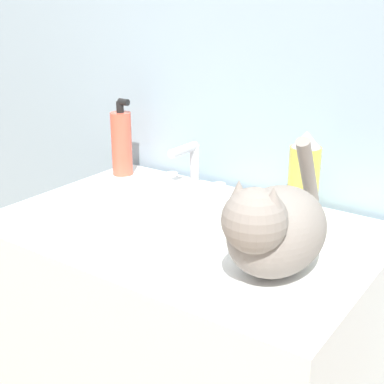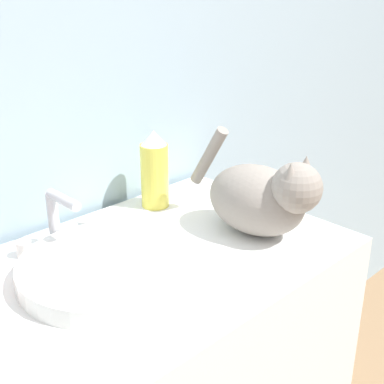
# 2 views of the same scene
# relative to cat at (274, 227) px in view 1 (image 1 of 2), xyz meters

# --- Properties ---
(wall_back) EXTENTS (6.00, 0.05, 2.50)m
(wall_back) POSITION_rel_cat_xyz_m (-0.25, 0.41, 0.25)
(wall_back) COLOR #9EB7C6
(wall_back) RESTS_ON ground_plane
(sink_basin) EXTENTS (0.34, 0.34, 0.04)m
(sink_basin) POSITION_rel_cat_xyz_m (-0.36, 0.09, -0.07)
(sink_basin) COLOR white
(sink_basin) RESTS_ON vanity_cabinet
(faucet) EXTENTS (0.18, 0.11, 0.13)m
(faucet) POSITION_rel_cat_xyz_m (-0.36, 0.26, -0.03)
(faucet) COLOR silver
(faucet) RESTS_ON vanity_cabinet
(cat) EXTENTS (0.18, 0.35, 0.23)m
(cat) POSITION_rel_cat_xyz_m (0.00, 0.00, 0.00)
(cat) COLOR gray
(cat) RESTS_ON vanity_cabinet
(soap_bottle) EXTENTS (0.06, 0.06, 0.21)m
(soap_bottle) POSITION_rel_cat_xyz_m (-0.61, 0.27, 0.00)
(soap_bottle) COLOR #EF6047
(soap_bottle) RESTS_ON vanity_cabinet
(spray_bottle) EXTENTS (0.07, 0.07, 0.20)m
(spray_bottle) POSITION_rel_cat_xyz_m (-0.07, 0.28, 0.01)
(spray_bottle) COLOR #EADB4C
(spray_bottle) RESTS_ON vanity_cabinet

